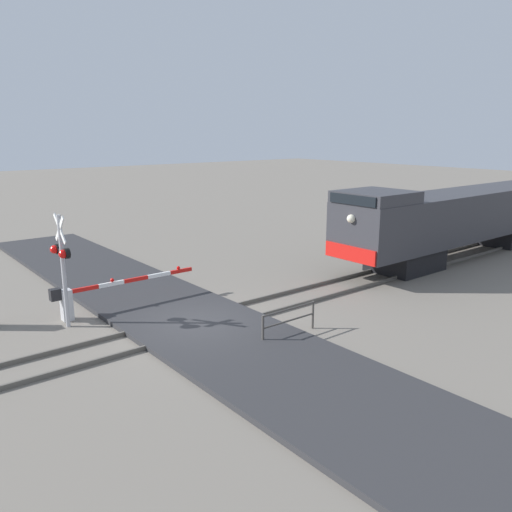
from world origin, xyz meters
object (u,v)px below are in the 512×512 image
at_px(locomotive, 460,217).
at_px(crossing_signal, 62,259).
at_px(crossing_gate, 86,295).
at_px(guard_railing, 289,318).

distance_m(locomotive, crossing_signal, 19.80).
distance_m(locomotive, crossing_gate, 19.02).
relative_size(crossing_signal, crossing_gate, 0.69).
xyz_separation_m(locomotive, crossing_signal, (-2.66, -19.62, 0.29)).
bearing_deg(crossing_signal, locomotive, 82.27).
xyz_separation_m(crossing_signal, guard_railing, (5.27, 5.26, -1.75)).
bearing_deg(locomotive, guard_railing, -79.72).
relative_size(crossing_signal, guard_railing, 1.72).
bearing_deg(crossing_signal, guard_railing, 44.95).
bearing_deg(guard_railing, crossing_signal, -135.05).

